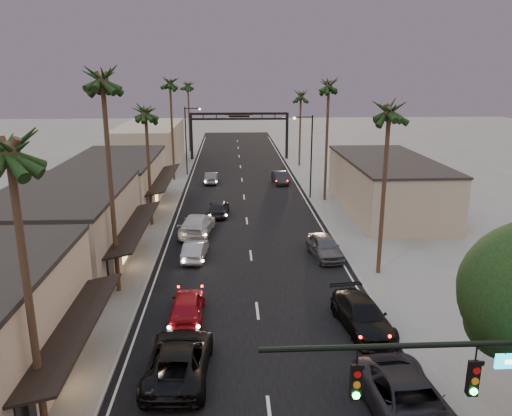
{
  "coord_description": "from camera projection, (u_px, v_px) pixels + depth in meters",
  "views": [
    {
      "loc": [
        -1.46,
        -7.39,
        13.57
      ],
      "look_at": [
        0.62,
        32.43,
        2.5
      ],
      "focal_mm": 35.0,
      "sensor_mm": 36.0,
      "label": 1
    }
  ],
  "objects": [
    {
      "name": "palm_rb",
      "position": [
        329.0,
        82.0,
        50.26
      ],
      "size": [
        3.2,
        3.2,
        14.2
      ],
      "color": "#38281C",
      "rests_on": "ground"
    },
    {
      "name": "oncoming_grey_far",
      "position": [
        211.0,
        178.0,
        61.71
      ],
      "size": [
        1.53,
        4.21,
        1.38
      ],
      "primitive_type": "imported",
      "rotation": [
        0.0,
        0.0,
        3.12
      ],
      "color": "#515257",
      "rests_on": "ground"
    },
    {
      "name": "oncoming_red",
      "position": [
        187.0,
        305.0,
        28.05
      ],
      "size": [
        1.86,
        4.57,
        1.55
      ],
      "primitive_type": "imported",
      "rotation": [
        0.0,
        0.0,
        3.14
      ],
      "color": "maroon",
      "rests_on": "ground"
    },
    {
      "name": "curbside_near",
      "position": [
        409.0,
        403.0,
        19.66
      ],
      "size": [
        3.46,
        6.59,
        1.77
      ],
      "primitive_type": "imported",
      "rotation": [
        0.0,
        0.0,
        0.08
      ],
      "color": "black",
      "rests_on": "ground"
    },
    {
      "name": "palm_lc",
      "position": [
        145.0,
        108.0,
        42.22
      ],
      "size": [
        3.2,
        3.2,
        12.2
      ],
      "color": "#38281C",
      "rests_on": "ground"
    },
    {
      "name": "curbside_black",
      "position": [
        362.0,
        316.0,
        26.85
      ],
      "size": [
        2.98,
        5.77,
        1.6
      ],
      "primitive_type": "imported",
      "rotation": [
        0.0,
        0.0,
        0.14
      ],
      "color": "black",
      "rests_on": "ground"
    },
    {
      "name": "traffic_signal",
      "position": [
        496.0,
        393.0,
        13.59
      ],
      "size": [
        8.51,
        0.22,
        7.8
      ],
      "color": "black",
      "rests_on": "ground"
    },
    {
      "name": "streetlight_left",
      "position": [
        188.0,
        135.0,
        64.85
      ],
      "size": [
        2.13,
        0.3,
        9.0
      ],
      "color": "black",
      "rests_on": "ground"
    },
    {
      "name": "arch",
      "position": [
        239.0,
        124.0,
        76.69
      ],
      "size": [
        15.2,
        0.4,
        7.27
      ],
      "color": "black",
      "rests_on": "ground"
    },
    {
      "name": "curbside_far",
      "position": [
        280.0,
        178.0,
        61.47
      ],
      "size": [
        1.98,
        4.57,
        1.46
      ],
      "primitive_type": "imported",
      "rotation": [
        0.0,
        0.0,
        0.1
      ],
      "color": "black",
      "rests_on": "ground"
    },
    {
      "name": "sidewalk_left",
      "position": [
        164.0,
        185.0,
        60.36
      ],
      "size": [
        5.0,
        92.0,
        0.12
      ],
      "primitive_type": "cube",
      "color": "slate",
      "rests_on": "ground"
    },
    {
      "name": "palm_ld",
      "position": [
        170.0,
        80.0,
        59.98
      ],
      "size": [
        3.2,
        3.2,
        14.2
      ],
      "color": "#38281C",
      "rests_on": "ground"
    },
    {
      "name": "palm_la",
      "position": [
        7.0,
        139.0,
        15.98
      ],
      "size": [
        3.2,
        3.2,
        13.2
      ],
      "color": "#38281C",
      "rests_on": "ground"
    },
    {
      "name": "ground",
      "position": [
        246.0,
        212.0,
        49.3
      ],
      "size": [
        200.0,
        200.0,
        0.0
      ],
      "primitive_type": "plane",
      "color": "slate",
      "rests_on": "ground"
    },
    {
      "name": "storefront_mid",
      "position": [
        64.0,
        232.0,
        34.44
      ],
      "size": [
        8.0,
        14.0,
        5.5
      ],
      "primitive_type": "cube",
      "color": "#A69C84",
      "rests_on": "ground"
    },
    {
      "name": "sidewalk_right",
      "position": [
        320.0,
        184.0,
        61.31
      ],
      "size": [
        5.0,
        92.0,
        0.12
      ],
      "primitive_type": "cube",
      "color": "slate",
      "rests_on": "ground"
    },
    {
      "name": "palm_ra",
      "position": [
        390.0,
        105.0,
        31.28
      ],
      "size": [
        3.2,
        3.2,
        13.2
      ],
      "color": "#38281C",
      "rests_on": "ground"
    },
    {
      "name": "building_right",
      "position": [
        387.0,
        186.0,
        49.34
      ],
      "size": [
        8.0,
        18.0,
        5.0
      ],
      "primitive_type": "cube",
      "color": "#A69C84",
      "rests_on": "ground"
    },
    {
      "name": "road",
      "position": [
        244.0,
        199.0,
        54.11
      ],
      "size": [
        14.0,
        120.0,
        0.02
      ],
      "primitive_type": "cube",
      "color": "black",
      "rests_on": "ground"
    },
    {
      "name": "storefront_far",
      "position": [
        115.0,
        184.0,
        49.91
      ],
      "size": [
        8.0,
        16.0,
        5.0
      ],
      "primitive_type": "cube",
      "color": "tan",
      "rests_on": "ground"
    },
    {
      "name": "streetlight_right",
      "position": [
        309.0,
        150.0,
        53.04
      ],
      "size": [
        2.13,
        0.3,
        9.0
      ],
      "color": "black",
      "rests_on": "ground"
    },
    {
      "name": "palm_far",
      "position": [
        188.0,
        83.0,
        82.39
      ],
      "size": [
        3.2,
        3.2,
        13.2
      ],
      "color": "#38281C",
      "rests_on": "ground"
    },
    {
      "name": "palm_rc",
      "position": [
        301.0,
        93.0,
        70.03
      ],
      "size": [
        3.2,
        3.2,
        12.2
      ],
      "color": "#38281C",
      "rests_on": "ground"
    },
    {
      "name": "oncoming_pickup",
      "position": [
        179.0,
        359.0,
        22.74
      ],
      "size": [
        3.06,
        6.16,
        1.68
      ],
      "primitive_type": "imported",
      "rotation": [
        0.0,
        0.0,
        3.09
      ],
      "color": "black",
      "rests_on": "ground"
    },
    {
      "name": "oncoming_white",
      "position": [
        197.0,
        224.0,
        42.46
      ],
      "size": [
        3.17,
        6.28,
        1.75
      ],
      "primitive_type": "imported",
      "rotation": [
        0.0,
        0.0,
        3.02
      ],
      "color": "#B7B7B7",
      "rests_on": "ground"
    },
    {
      "name": "oncoming_dgrey",
      "position": [
        219.0,
        208.0,
        47.87
      ],
      "size": [
        2.18,
        4.72,
        1.57
      ],
      "primitive_type": "imported",
      "rotation": [
        0.0,
        0.0,
        3.07
      ],
      "color": "black",
      "rests_on": "ground"
    },
    {
      "name": "palm_lb",
      "position": [
        102.0,
        73.0,
        27.97
      ],
      "size": [
        3.2,
        3.2,
        15.2
      ],
      "color": "#38281C",
      "rests_on": "ground"
    },
    {
      "name": "oncoming_silver",
      "position": [
        195.0,
        250.0,
        36.92
      ],
      "size": [
        1.84,
        4.33,
        1.39
      ],
      "primitive_type": "imported",
      "rotation": [
        0.0,
        0.0,
        3.05
      ],
      "color": "gray",
      "rests_on": "ground"
    },
    {
      "name": "storefront_dist",
      "position": [
        150.0,
        146.0,
        71.9
      ],
      "size": [
        8.0,
        20.0,
        6.0
      ],
      "primitive_type": "cube",
      "color": "#A69C84",
      "rests_on": "ground"
    },
    {
      "name": "curbside_grey",
      "position": [
        324.0,
        247.0,
        37.27
      ],
      "size": [
        2.51,
        5.0,
        1.64
      ],
      "primitive_type": "imported",
      "rotation": [
        0.0,
        0.0,
        0.12
      ],
      "color": "#48494D",
      "rests_on": "ground"
    }
  ]
}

